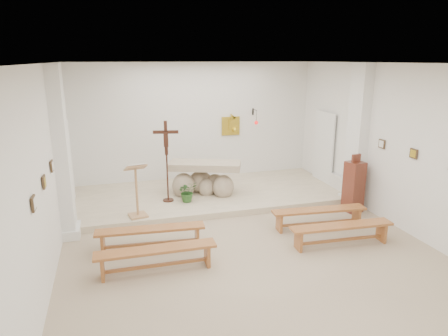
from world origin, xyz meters
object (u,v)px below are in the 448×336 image
object	(u,v)px
donation_pedestal	(354,186)
bench_left_second	(156,254)
lectern	(137,190)
bench_left_front	(151,233)
crucifix_stand	(167,156)
bench_right_front	(319,214)
altar	(204,180)
bench_right_second	(341,230)

from	to	relation	value
donation_pedestal	bench_left_second	distance (m)	5.16
lectern	bench_left_front	world-z (taller)	lectern
donation_pedestal	bench_left_second	size ratio (longest dim) A/B	0.68
lectern	crucifix_stand	size ratio (longest dim) A/B	0.63
donation_pedestal	bench_right_front	xyz separation A→B (m)	(-1.29, -0.68, -0.30)
crucifix_stand	bench_left_front	size ratio (longest dim) A/B	0.96
bench_left_front	crucifix_stand	bearing A→B (deg)	77.95
altar	crucifix_stand	xyz separation A→B (m)	(-0.99, -0.29, 0.80)
lectern	bench_left_front	xyz separation A→B (m)	(0.13, -1.38, -0.44)
bench_right_front	altar	bearing A→B (deg)	133.15
bench_left_front	bench_right_front	size ratio (longest dim) A/B	1.00
altar	bench_left_second	size ratio (longest dim) A/B	0.94
lectern	bench_right_second	world-z (taller)	lectern
altar	bench_right_second	bearing A→B (deg)	-39.25
altar	crucifix_stand	distance (m)	1.31
lectern	donation_pedestal	distance (m)	5.10
bench_left_front	bench_right_front	world-z (taller)	same
bench_right_front	bench_right_second	xyz separation A→B (m)	(0.00, -0.89, 0.00)
crucifix_stand	bench_left_front	distance (m)	2.52
altar	bench_left_second	world-z (taller)	altar
bench_right_front	bench_right_second	bearing A→B (deg)	-84.91
donation_pedestal	lectern	bearing A→B (deg)	160.25
bench_right_front	bench_right_second	distance (m)	0.89
crucifix_stand	bench_right_front	xyz separation A→B (m)	(2.96, -2.22, -0.98)
crucifix_stand	bench_right_front	distance (m)	3.82
lectern	bench_right_second	distance (m)	4.41
lectern	bench_right_front	bearing A→B (deg)	-31.59
crucifix_stand	bench_right_second	distance (m)	4.40
lectern	bench_left_front	bearing A→B (deg)	-95.82
donation_pedestal	bench_right_second	size ratio (longest dim) A/B	0.68
lectern	donation_pedestal	bearing A→B (deg)	-19.34
lectern	donation_pedestal	size ratio (longest dim) A/B	0.89
crucifix_stand	bench_left_front	world-z (taller)	crucifix_stand
bench_left_front	lectern	bearing A→B (deg)	100.30
crucifix_stand	altar	bearing A→B (deg)	27.41
donation_pedestal	bench_right_second	world-z (taller)	donation_pedestal
crucifix_stand	donation_pedestal	xyz separation A→B (m)	(4.24, -1.54, -0.69)
lectern	bench_right_front	xyz separation A→B (m)	(3.76, -1.38, -0.44)
altar	lectern	size ratio (longest dim) A/B	1.55
altar	bench_left_second	distance (m)	3.78
crucifix_stand	bench_left_front	bearing A→B (deg)	-95.59
donation_pedestal	bench_left_front	xyz separation A→B (m)	(-4.91, -0.68, -0.30)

